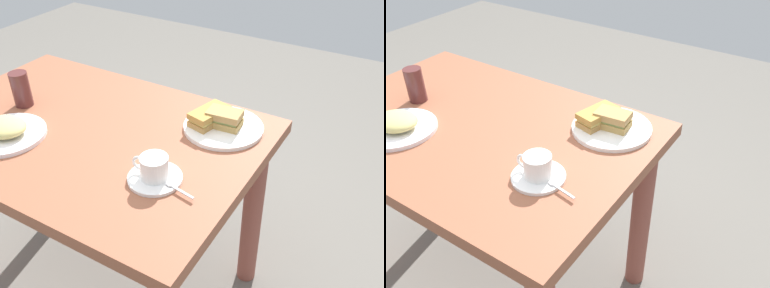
% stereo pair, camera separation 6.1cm
% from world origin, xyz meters
% --- Properties ---
extents(ground_plane, '(6.00, 6.00, 0.00)m').
position_xyz_m(ground_plane, '(0.00, 0.00, 0.00)').
color(ground_plane, slate).
extents(dining_table, '(1.15, 0.77, 0.77)m').
position_xyz_m(dining_table, '(0.00, 0.00, 0.63)').
color(dining_table, brown).
rests_on(dining_table, ground_plane).
extents(sandwich_plate, '(0.26, 0.26, 0.01)m').
position_xyz_m(sandwich_plate, '(0.40, 0.22, 0.77)').
color(sandwich_plate, white).
rests_on(sandwich_plate, dining_table).
extents(sandwich_front, '(0.12, 0.08, 0.05)m').
position_xyz_m(sandwich_front, '(0.40, 0.22, 0.81)').
color(sandwich_front, tan).
rests_on(sandwich_front, sandwich_plate).
extents(sandwich_back, '(0.10, 0.15, 0.05)m').
position_xyz_m(sandwich_back, '(0.35, 0.22, 0.81)').
color(sandwich_back, '#B18143').
rests_on(sandwich_back, sandwich_plate).
extents(coffee_saucer, '(0.15, 0.15, 0.01)m').
position_xyz_m(coffee_saucer, '(0.35, -0.11, 0.77)').
color(coffee_saucer, white).
rests_on(coffee_saucer, dining_table).
extents(coffee_cup, '(0.11, 0.08, 0.07)m').
position_xyz_m(coffee_cup, '(0.35, -0.11, 0.81)').
color(coffee_cup, white).
rests_on(coffee_cup, coffee_saucer).
extents(spoon, '(0.10, 0.03, 0.01)m').
position_xyz_m(spoon, '(0.42, -0.12, 0.78)').
color(spoon, silver).
rests_on(spoon, coffee_saucer).
extents(side_plate, '(0.25, 0.25, 0.01)m').
position_xyz_m(side_plate, '(-0.19, -0.16, 0.77)').
color(side_plate, white).
rests_on(side_plate, dining_table).
extents(side_food_pile, '(0.15, 0.13, 0.04)m').
position_xyz_m(side_food_pile, '(-0.19, -0.16, 0.80)').
color(side_food_pile, tan).
rests_on(side_food_pile, side_plate).
extents(drinking_glass, '(0.06, 0.06, 0.13)m').
position_xyz_m(drinking_glass, '(-0.30, 0.01, 0.83)').
color(drinking_glass, '#532726').
rests_on(drinking_glass, dining_table).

